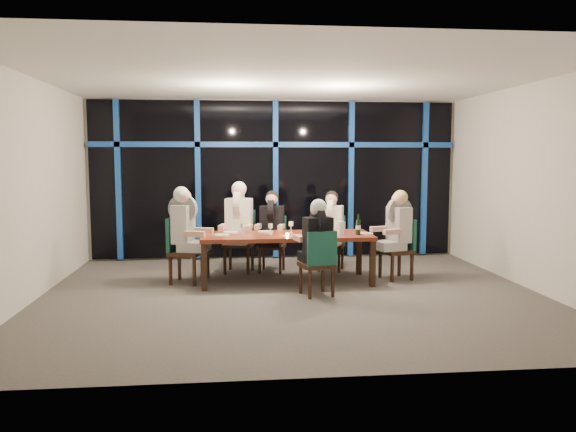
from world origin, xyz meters
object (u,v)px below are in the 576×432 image
(dining_table, at_px, (287,238))
(diner_near_mid, at_px, (317,233))
(diner_far_mid, at_px, (272,219))
(diner_end_right, at_px, (397,222))
(chair_far_left, at_px, (240,238))
(chair_far_mid, at_px, (273,241))
(water_pitcher, at_px, (341,228))
(chair_end_left, at_px, (181,246))
(chair_end_right, at_px, (401,245))
(diner_end_left, at_px, (185,221))
(chair_far_right, at_px, (332,240))
(diner_far_left, at_px, (239,214))
(diner_far_right, at_px, (331,219))
(wine_bottle, at_px, (358,227))
(chair_near_mid, at_px, (319,260))

(dining_table, bearing_deg, diner_near_mid, -69.13)
(diner_far_mid, bearing_deg, diner_end_right, -7.57)
(chair_far_left, height_order, diner_far_mid, diner_far_mid)
(chair_far_mid, relative_size, water_pitcher, 4.60)
(chair_end_left, relative_size, chair_end_right, 1.05)
(chair_end_left, distance_m, diner_end_left, 0.41)
(chair_far_right, distance_m, diner_far_left, 1.67)
(diner_far_left, relative_size, diner_near_mid, 1.13)
(diner_far_right, xyz_separation_m, diner_near_mid, (-0.51, -1.71, -0.00))
(diner_far_left, bearing_deg, wine_bottle, -15.86)
(dining_table, bearing_deg, chair_far_left, 128.39)
(diner_far_left, bearing_deg, diner_end_right, -4.03)
(chair_near_mid, height_order, wine_bottle, wine_bottle)
(chair_near_mid, distance_m, diner_far_left, 2.11)
(diner_far_left, bearing_deg, chair_far_left, 90.00)
(wine_bottle, bearing_deg, chair_far_mid, 138.62)
(chair_end_left, distance_m, diner_far_mid, 1.63)
(chair_end_left, xyz_separation_m, diner_far_left, (0.90, 0.67, 0.43))
(chair_near_mid, bearing_deg, water_pitcher, -133.36)
(diner_end_right, bearing_deg, chair_near_mid, -70.64)
(chair_end_left, relative_size, diner_far_left, 1.00)
(chair_end_right, relative_size, diner_end_left, 0.98)
(dining_table, relative_size, water_pitcher, 12.84)
(dining_table, relative_size, chair_far_mid, 2.79)
(diner_far_right, distance_m, water_pitcher, 0.95)
(diner_far_mid, bearing_deg, diner_far_right, 16.10)
(diner_far_right, distance_m, diner_near_mid, 1.79)
(chair_far_left, height_order, chair_end_left, chair_far_left)
(diner_near_mid, bearing_deg, chair_far_right, -120.95)
(chair_end_left, height_order, diner_far_mid, diner_far_mid)
(chair_near_mid, distance_m, diner_end_left, 2.21)
(chair_far_mid, distance_m, diner_end_left, 1.65)
(diner_far_left, distance_m, diner_far_right, 1.57)
(diner_end_left, bearing_deg, chair_near_mid, -103.56)
(chair_far_right, distance_m, chair_near_mid, 1.93)
(chair_near_mid, xyz_separation_m, diner_end_right, (1.39, 0.99, 0.40))
(diner_end_left, height_order, diner_near_mid, diner_end_left)
(chair_far_left, bearing_deg, water_pitcher, -19.94)
(diner_far_left, height_order, wine_bottle, diner_far_left)
(diner_far_mid, bearing_deg, chair_far_right, 20.07)
(dining_table, relative_size, chair_near_mid, 2.82)
(diner_far_mid, xyz_separation_m, wine_bottle, (1.24, -1.00, -0.02))
(chair_far_right, height_order, water_pitcher, water_pitcher)
(chair_near_mid, xyz_separation_m, wine_bottle, (0.72, 0.75, 0.36))
(chair_end_left, xyz_separation_m, chair_end_right, (3.45, -0.07, -0.03))
(diner_far_mid, bearing_deg, diner_far_left, -165.06)
(wine_bottle, bearing_deg, chair_end_right, 18.70)
(wine_bottle, bearing_deg, chair_far_left, 148.65)
(diner_far_left, height_order, diner_far_right, diner_far_left)
(chair_end_right, relative_size, diner_far_right, 1.07)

